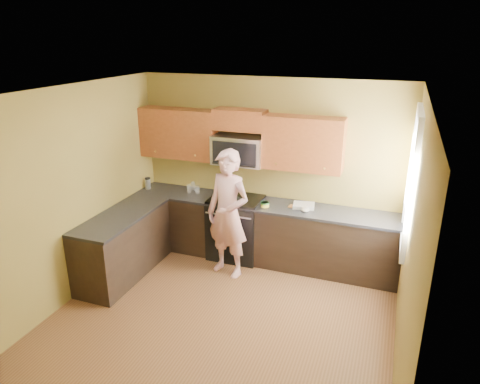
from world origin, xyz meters
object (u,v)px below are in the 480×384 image
at_px(woman, 228,214).
at_px(travel_mug, 148,189).
at_px(butter_tub, 265,207).
at_px(frying_pan, 234,203).
at_px(stove, 236,227).
at_px(microwave, 239,164).

height_order(woman, travel_mug, woman).
height_order(woman, butter_tub, woman).
height_order(woman, frying_pan, woman).
xyz_separation_m(frying_pan, travel_mug, (-1.53, 0.18, -0.03)).
distance_m(stove, travel_mug, 1.56).
bearing_deg(butter_tub, stove, 167.39).
relative_size(stove, butter_tub, 7.75).
relative_size(microwave, frying_pan, 1.67).
relative_size(stove, woman, 0.52).
bearing_deg(woman, travel_mug, 177.49).
bearing_deg(butter_tub, travel_mug, 177.31).
xyz_separation_m(microwave, travel_mug, (-1.50, -0.14, -0.53)).
bearing_deg(microwave, butter_tub, -25.72).
distance_m(microwave, frying_pan, 0.59).
xyz_separation_m(stove, microwave, (0.00, 0.12, 0.97)).
bearing_deg(woman, microwave, 112.32).
relative_size(butter_tub, travel_mug, 0.66).
relative_size(microwave, butter_tub, 6.20).
bearing_deg(travel_mug, stove, 0.57).
bearing_deg(stove, woman, -81.45).
distance_m(stove, butter_tub, 0.67).
xyz_separation_m(butter_tub, travel_mug, (-1.98, 0.09, -0.00)).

